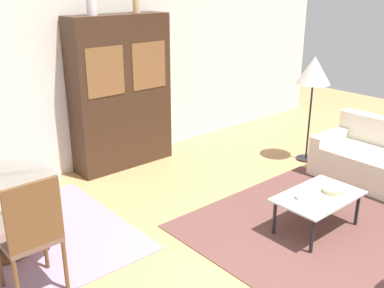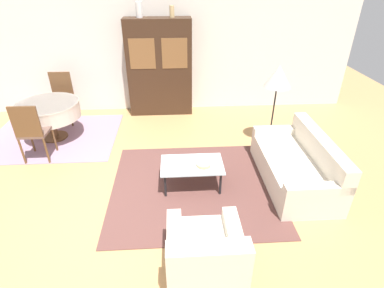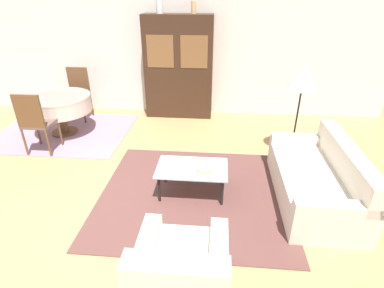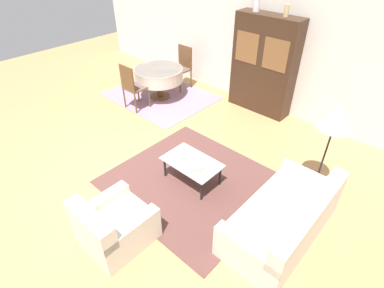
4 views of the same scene
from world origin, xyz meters
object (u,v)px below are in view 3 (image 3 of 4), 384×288
at_px(display_cabinet, 179,68).
at_px(dining_chair_near, 35,120).
at_px(armchair, 181,274).
at_px(floor_lamp, 303,79).
at_px(dining_table, 59,104).
at_px(vase_short, 194,7).
at_px(couch, 318,180).
at_px(cup, 177,162).
at_px(dining_chair_far, 78,91).
at_px(coffee_table, 192,170).
at_px(vase_tall, 159,5).
at_px(bowl, 205,169).

height_order(display_cabinet, dining_chair_near, display_cabinet).
distance_m(armchair, floor_lamp, 3.35).
bearing_deg(dining_table, vase_short, 25.59).
bearing_deg(display_cabinet, couch, -52.37).
height_order(floor_lamp, cup, floor_lamp).
relative_size(display_cabinet, dining_chair_far, 1.97).
bearing_deg(cup, coffee_table, -18.77).
bearing_deg(cup, armchair, -81.34).
height_order(couch, armchair, couch).
distance_m(coffee_table, display_cabinet, 2.98).
xyz_separation_m(coffee_table, display_cabinet, (-0.53, 2.85, 0.67)).
xyz_separation_m(dining_chair_near, cup, (2.43, -0.83, -0.16)).
relative_size(couch, cup, 19.37).
relative_size(dining_table, floor_lamp, 0.77).
bearing_deg(vase_short, vase_tall, 180.00).
xyz_separation_m(vase_tall, vase_short, (0.66, 0.00, -0.04)).
relative_size(display_cabinet, vase_short, 9.29).
distance_m(coffee_table, vase_short, 3.39).
xyz_separation_m(coffee_table, bowl, (0.17, -0.06, 0.06)).
bearing_deg(cup, display_cabinet, 96.75).
height_order(coffee_table, dining_chair_far, dining_chair_far).
bearing_deg(vase_short, bowl, -82.31).
relative_size(couch, floor_lamp, 1.18).
height_order(coffee_table, cup, cup).
xyz_separation_m(coffee_table, cup, (-0.20, 0.07, 0.08)).
distance_m(coffee_table, vase_tall, 3.52).
xyz_separation_m(dining_table, dining_chair_far, (0.00, 0.80, 0.01)).
bearing_deg(armchair, dining_table, 129.36).
height_order(couch, vase_short, vase_short).
distance_m(cup, vase_short, 3.28).
distance_m(display_cabinet, cup, 2.86).
relative_size(dining_chair_near, vase_short, 4.73).
xyz_separation_m(display_cabinet, floor_lamp, (2.11, -1.60, 0.25)).
relative_size(dining_chair_near, bowl, 5.02).
xyz_separation_m(couch, bowl, (-1.47, -0.10, 0.15)).
bearing_deg(vase_tall, coffee_table, -72.82).
bearing_deg(vase_short, armchair, -86.50).
bearing_deg(dining_chair_far, cup, 134.90).
bearing_deg(display_cabinet, dining_chair_far, -170.59).
xyz_separation_m(dining_chair_far, bowl, (2.80, -2.56, -0.18)).
xyz_separation_m(display_cabinet, cup, (0.33, -2.78, -0.59)).
xyz_separation_m(dining_chair_near, floor_lamp, (4.20, 0.36, 0.68)).
distance_m(armchair, dining_table, 4.23).
height_order(dining_table, dining_chair_near, dining_chair_near).
height_order(floor_lamp, vase_tall, vase_tall).
bearing_deg(armchair, vase_tall, 101.85).
xyz_separation_m(display_cabinet, dining_table, (-2.10, -1.15, -0.45)).
bearing_deg(vase_short, cup, -89.54).
bearing_deg(couch, cup, 89.04).
height_order(cup, vase_tall, vase_tall).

